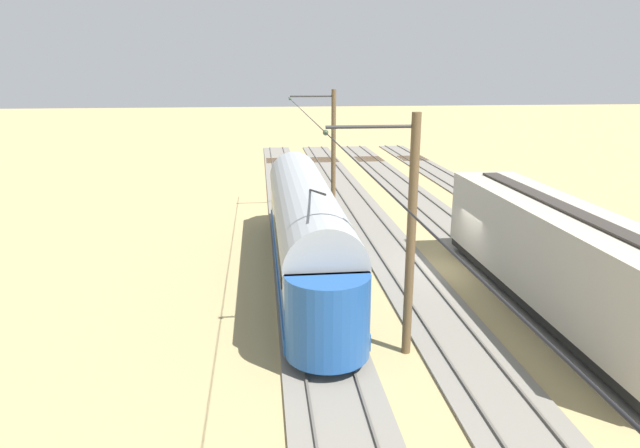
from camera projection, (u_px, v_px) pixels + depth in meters
ground_plane at (451, 269)px, 25.08m from camera, size 220.00×220.00×0.00m
track_streetcar_siding at (586, 260)px, 26.05m from camera, size 2.80×80.00×0.18m
track_adjacent_siding at (496, 263)px, 25.59m from camera, size 2.80×80.00×0.18m
track_third_siding at (402, 267)px, 25.14m from camera, size 2.80×80.00×0.18m
track_outer_siding at (305, 271)px, 24.68m from camera, size 2.80×80.00×0.18m
vintage_streetcar at (305, 225)px, 23.77m from camera, size 2.65×18.21×5.05m
boxcar_adjacent at (557, 255)px, 20.22m from camera, size 2.96×14.44×3.85m
catenary_pole_foreground at (332, 150)px, 33.64m from camera, size 2.82×0.28×7.54m
catenary_pole_mid_near at (409, 234)px, 16.63m from camera, size 2.82×0.28×7.54m
overhead_wire_run at (325, 130)px, 16.23m from camera, size 2.61×39.56×0.18m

